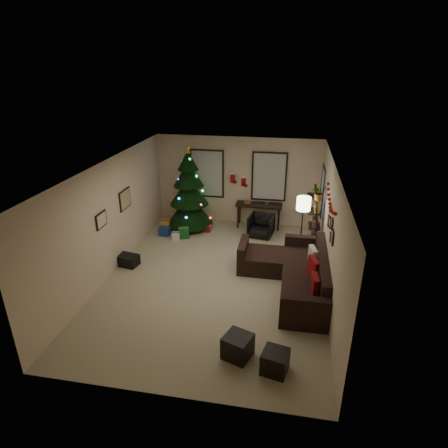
{
  "coord_description": "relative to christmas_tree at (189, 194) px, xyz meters",
  "views": [
    {
      "loc": [
        1.59,
        -7.57,
        4.71
      ],
      "look_at": [
        0.1,
        0.6,
        1.15
      ],
      "focal_mm": 30.4,
      "sensor_mm": 36.0,
      "label": 1
    }
  ],
  "objects": [
    {
      "name": "window_right_wall",
      "position": [
        3.83,
        -0.26,
        0.42
      ],
      "size": [
        0.06,
        0.9,
        1.3
      ],
      "color": "#728CB2",
      "rests_on": "wall_right"
    },
    {
      "name": "art_abstract",
      "position": [
        -1.12,
        -3.24,
        0.41
      ],
      "size": [
        0.04,
        0.45,
        0.35
      ],
      "color": "black",
      "rests_on": "wall_left"
    },
    {
      "name": "desk",
      "position": [
        2.06,
        0.41,
        -0.42
      ],
      "size": [
        1.39,
        0.5,
        0.75
      ],
      "color": "black",
      "rests_on": "floor"
    },
    {
      "name": "pillow_red_b",
      "position": [
        3.57,
        -3.07,
        -0.44
      ],
      "size": [
        0.25,
        0.46,
        0.45
      ],
      "primitive_type": "cube",
      "rotation": [
        0.0,
        0.0,
        0.31
      ],
      "color": "maroon",
      "rests_on": "sofa"
    },
    {
      "name": "wall_left",
      "position": [
        -1.14,
        -2.81,
        0.27
      ],
      "size": [
        0.0,
        7.0,
        7.0
      ],
      "primitive_type": "plane",
      "rotation": [
        1.57,
        0.0,
        1.57
      ],
      "color": "beige",
      "rests_on": "floor"
    },
    {
      "name": "sofa",
      "position": [
        3.18,
        -2.76,
        -0.78
      ],
      "size": [
        2.03,
        2.93,
        0.9
      ],
      "color": "black",
      "rests_on": "floor"
    },
    {
      "name": "stocking_left",
      "position": [
        1.22,
        0.61,
        0.41
      ],
      "size": [
        0.2,
        0.05,
        0.36
      ],
      "color": "#990F0C",
      "rests_on": "wall_back"
    },
    {
      "name": "presents",
      "position": [
        -0.21,
        -0.54,
        -0.95
      ],
      "size": [
        1.5,
        1.01,
        0.3
      ],
      "rotation": [
        0.0,
        0.0,
        -0.38
      ],
      "color": "maroon",
      "rests_on": "floor"
    },
    {
      "name": "window_back_left",
      "position": [
        0.41,
        0.66,
        0.47
      ],
      "size": [
        1.05,
        0.06,
        1.5
      ],
      "color": "#728CB2",
      "rests_on": "wall_back"
    },
    {
      "name": "gallery",
      "position": [
        3.84,
        -2.88,
        0.49
      ],
      "size": [
        0.03,
        1.25,
        0.54
      ],
      "color": "black",
      "rests_on": "wall_right"
    },
    {
      "name": "garland",
      "position": [
        3.81,
        -2.66,
        0.95
      ],
      "size": [
        0.08,
        1.9,
        0.3
      ],
      "primitive_type": null,
      "color": "#A5140C",
      "rests_on": "wall_right"
    },
    {
      "name": "stocking_right",
      "position": [
        1.55,
        0.69,
        0.29
      ],
      "size": [
        0.2,
        0.05,
        0.36
      ],
      "color": "#990F0C",
      "rests_on": "wall_back"
    },
    {
      "name": "pillow_cream",
      "position": [
        3.57,
        -2.47,
        -0.45
      ],
      "size": [
        0.2,
        0.42,
        0.4
      ],
      "primitive_type": "cube",
      "rotation": [
        0.0,
        0.0,
        0.23
      ],
      "color": "beige",
      "rests_on": "sofa"
    },
    {
      "name": "wall_back",
      "position": [
        1.36,
        0.69,
        0.27
      ],
      "size": [
        5.0,
        0.0,
        5.0
      ],
      "primitive_type": "plane",
      "rotation": [
        1.57,
        0.0,
        0.0
      ],
      "color": "beige",
      "rests_on": "floor"
    },
    {
      "name": "floor",
      "position": [
        1.36,
        -2.81,
        -1.08
      ],
      "size": [
        7.0,
        7.0,
        0.0
      ],
      "primitive_type": "plane",
      "color": "tan",
      "rests_on": "ground"
    },
    {
      "name": "potted_plant",
      "position": [
        3.66,
        -1.24,
        0.74
      ],
      "size": [
        0.6,
        0.59,
        0.51
      ],
      "primitive_type": "imported",
      "rotation": [
        0.0,
        0.0,
        0.64
      ],
      "color": "#4C4C4C",
      "rests_on": "bookshelf"
    },
    {
      "name": "bookshelf",
      "position": [
        3.66,
        -1.02,
        -0.19
      ],
      "size": [
        0.3,
        0.54,
        1.83
      ],
      "color": "black",
      "rests_on": "floor"
    },
    {
      "name": "pillow_red_a",
      "position": [
        3.57,
        -3.74,
        -0.44
      ],
      "size": [
        0.14,
        0.41,
        0.4
      ],
      "primitive_type": "cube",
      "rotation": [
        0.0,
        0.0,
        0.09
      ],
      "color": "maroon",
      "rests_on": "sofa"
    },
    {
      "name": "christmas_tree",
      "position": [
        0.0,
        0.0,
        0.0
      ],
      "size": [
        1.4,
        1.4,
        2.6
      ],
      "rotation": [
        0.0,
        0.0,
        -0.36
      ],
      "color": "black",
      "rests_on": "floor"
    },
    {
      "name": "wall_front",
      "position": [
        1.36,
        -6.31,
        0.27
      ],
      "size": [
        5.0,
        0.0,
        5.0
      ],
      "primitive_type": "plane",
      "rotation": [
        -1.57,
        0.0,
        0.0
      ],
      "color": "beige",
      "rests_on": "floor"
    },
    {
      "name": "storage_bin",
      "position": [
        -0.94,
        -2.58,
        -0.94
      ],
      "size": [
        0.6,
        0.46,
        0.27
      ],
      "primitive_type": "cube",
      "rotation": [
        0.0,
        0.0,
        -0.19
      ],
      "color": "black",
      "rests_on": "floor"
    },
    {
      "name": "floor_lamp",
      "position": [
        3.31,
        -1.37,
        0.3
      ],
      "size": [
        0.35,
        0.35,
        1.65
      ],
      "rotation": [
        0.0,
        0.0,
        -0.2
      ],
      "color": "black",
      "rests_on": "floor"
    },
    {
      "name": "ottoman_near",
      "position": [
        2.26,
        -5.26,
        -0.87
      ],
      "size": [
        0.57,
        0.57,
        0.42
      ],
      "primitive_type": "cube",
      "rotation": [
        0.0,
        0.0,
        -0.36
      ],
      "color": "black",
      "rests_on": "floor"
    },
    {
      "name": "window_back_right",
      "position": [
        2.31,
        0.66,
        0.47
      ],
      "size": [
        1.05,
        0.06,
        1.5
      ],
      "color": "#728CB2",
      "rests_on": "wall_back"
    },
    {
      "name": "ceiling",
      "position": [
        1.36,
        -2.81,
        1.62
      ],
      "size": [
        7.0,
        7.0,
        0.0
      ],
      "primitive_type": "plane",
      "rotation": [
        3.14,
        0.0,
        0.0
      ],
      "color": "white",
      "rests_on": "floor"
    },
    {
      "name": "ottoman_far",
      "position": [
        2.91,
        -5.49,
        -0.88
      ],
      "size": [
        0.49,
        0.49,
        0.39
      ],
      "primitive_type": "cube",
      "rotation": [
        0.0,
        0.0,
        -0.22
      ],
      "color": "black",
      "rests_on": "floor"
    },
    {
      "name": "desk_chair",
      "position": [
        2.2,
        -0.24,
        -0.75
      ],
      "size": [
        0.72,
        0.68,
        0.65
      ],
      "primitive_type": "imported",
      "rotation": [
        0.0,
        0.0,
        -0.16
      ],
      "color": "black",
      "rests_on": "floor"
    },
    {
      "name": "wall_right",
      "position": [
        3.86,
        -2.81,
        0.27
      ],
      "size": [
        0.0,
        7.0,
        7.0
      ],
      "primitive_type": "plane",
      "rotation": [
        1.57,
        0.0,
        -1.57
      ],
      "color": "beige",
      "rests_on": "floor"
    },
    {
      "name": "art_map",
      "position": [
        -1.12,
        -1.96,
        0.45
      ],
      "size": [
        0.04,
        0.6,
        0.5
      ],
      "color": "black",
      "rests_on": "wall_left"
    }
  ]
}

